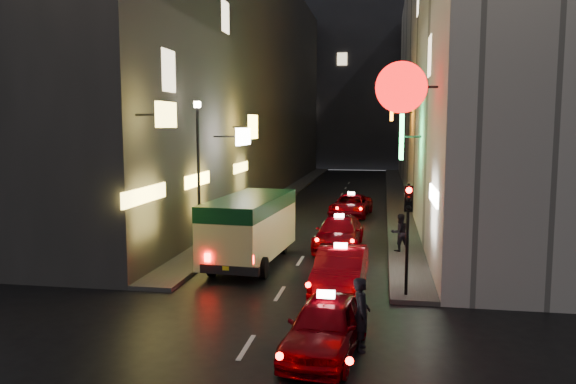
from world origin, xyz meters
The scene contains 14 objects.
building_left centered at (-8.00, 33.99, 9.00)m, with size 7.58×52.26×18.00m.
building_right centered at (8.00, 33.99, 9.00)m, with size 8.11×52.00×18.00m.
building_far centered at (0.00, 66.00, 11.00)m, with size 30.00×10.00×22.00m, color #323237.
sidewalk_left centered at (-4.25, 34.00, 0.07)m, with size 1.50×52.00×0.15m, color #413F3C.
sidewalk_right centered at (4.25, 34.00, 0.07)m, with size 1.50×52.00×0.15m, color #413F3C.
minibus centered at (-1.85, 12.17, 1.68)m, with size 2.63×6.33×2.66m.
taxi_near centered at (1.95, 4.00, 0.79)m, with size 2.64×5.17×1.75m.
taxi_second centered at (1.91, 9.09, 0.84)m, with size 2.35×5.35×1.85m.
taxi_third centered at (1.34, 15.60, 0.80)m, with size 2.27×5.13×1.78m.
taxi_far centered at (1.34, 24.78, 0.75)m, with size 2.41×4.87×1.66m.
pedestrian_crossing centered at (2.77, 4.32, 1.02)m, with size 0.67×0.43×2.03m, color black.
pedestrian_sidewalk centered at (3.96, 14.83, 1.05)m, with size 0.68×0.42×1.80m, color black.
traffic_light centered at (4.00, 8.47, 2.69)m, with size 0.26×0.43×3.50m.
lamp_post centered at (-4.20, 13.00, 3.72)m, with size 0.28×0.28×6.22m.
Camera 1 is at (3.23, -8.83, 5.39)m, focal length 35.00 mm.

